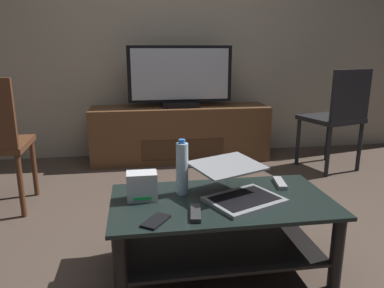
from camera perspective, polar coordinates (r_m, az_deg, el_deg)
ground_plane at (r=2.01m, az=0.61°, el=-17.96°), size 7.68×7.68×0.00m
back_wall at (r=3.87m, az=-4.93°, el=19.20°), size 6.40×0.12×2.80m
coffee_table at (r=1.84m, az=4.58°, el=-12.11°), size 1.06×0.57×0.38m
media_cabinet at (r=3.65m, az=-1.82°, el=1.65°), size 1.73×0.43×0.54m
television at (r=3.54m, az=-1.85°, el=10.21°), size 0.99×0.20×0.58m
dining_chair at (r=3.51m, az=21.74°, el=4.37°), size 0.55×0.55×0.92m
laptop at (r=1.79m, az=7.05°, el=-6.43°), size 0.46×0.49×0.16m
router_box at (r=1.78m, az=-7.77°, el=-6.49°), size 0.14×0.10×0.14m
water_bottle_near at (r=1.81m, az=-1.55°, el=-3.79°), size 0.06×0.06×0.28m
cell_phone at (r=1.57m, az=-5.63°, el=-11.82°), size 0.14×0.15×0.01m
tv_remote at (r=2.02m, az=13.50°, el=-5.90°), size 0.07×0.16×0.02m
soundbar_remote at (r=1.62m, az=0.57°, el=-10.70°), size 0.07×0.16×0.02m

